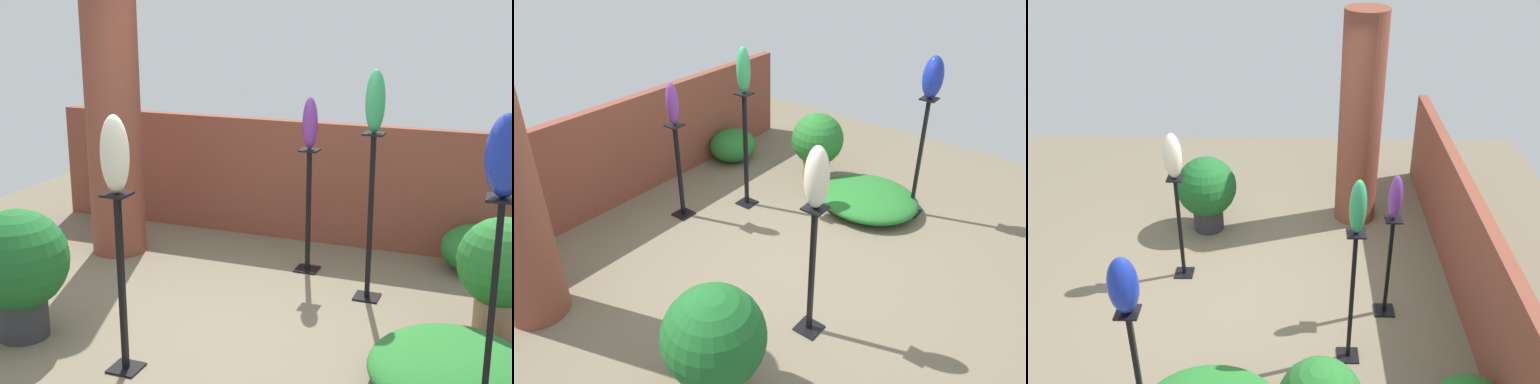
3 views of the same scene
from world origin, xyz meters
The scene contains 15 objects.
ground_plane centered at (0.00, 0.00, 0.00)m, with size 8.00×8.00×0.00m, color #6B604C.
brick_wall_back centered at (0.00, 2.22, 0.60)m, with size 5.60×0.12×1.20m, color brown.
brick_pillar centered at (-1.61, 1.26, 1.31)m, with size 0.51×0.51×2.61m, color brown.
pedestal_violet centered at (0.23, 1.41, 0.50)m, with size 0.20×0.20×1.11m.
pedestal_cobalt centered at (1.88, -0.62, 0.63)m, with size 0.20×0.20×1.37m.
pedestal_jade centered at (0.87, 1.00, 0.63)m, with size 0.20×0.20×1.36m.
pedestal_ivory centered at (-0.35, -0.72, 0.55)m, with size 0.20×0.20×1.20m.
art_vase_violet centered at (0.23, 1.41, 1.33)m, with size 0.13×0.13×0.45m, color #6B2D8C.
art_vase_cobalt centered at (1.88, -0.62, 1.59)m, with size 0.21×0.21×0.43m, color #192D9E.
art_vase_jade centered at (0.87, 1.00, 1.60)m, with size 0.15×0.14×0.48m, color #2D9356.
art_vase_ivory centered at (-0.35, -0.72, 1.44)m, with size 0.17×0.18×0.49m, color beige.
potted_plant_front_left centered at (-1.29, -0.56, 0.54)m, with size 0.72×0.72×0.94m.
potted_plant_near_pillar centered at (1.89, 0.70, 0.51)m, with size 0.64×0.64×0.88m.
foliage_bed_east centered at (1.66, -0.17, 0.13)m, with size 1.03×1.17×0.26m, color #236B28.
foliage_bed_west centered at (1.64, 1.91, 0.21)m, with size 0.64×0.61×0.43m, color #236B28.
Camera 1 is at (1.98, -4.33, 2.35)m, focal length 50.00 mm.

